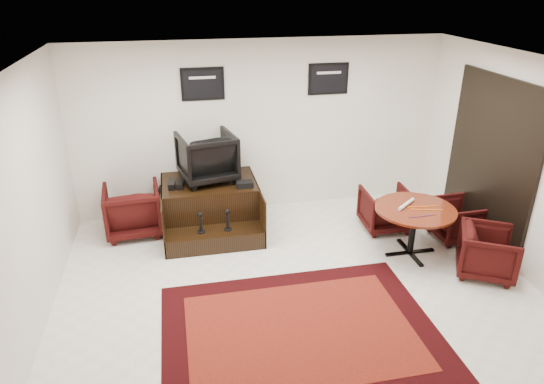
{
  "coord_description": "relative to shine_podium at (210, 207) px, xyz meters",
  "views": [
    {
      "loc": [
        -1.36,
        -4.97,
        3.67
      ],
      "look_at": [
        -0.15,
        0.9,
        0.97
      ],
      "focal_mm": 32.0,
      "sensor_mm": 36.0,
      "label": 1
    }
  ],
  "objects": [
    {
      "name": "meeting_table",
      "position": [
        2.73,
        -1.39,
        0.29
      ],
      "size": [
        1.11,
        1.11,
        0.72
      ],
      "color": "#4C140A",
      "rests_on": "ground"
    },
    {
      "name": "area_rug",
      "position": [
        0.75,
        -2.71,
        -0.34
      ],
      "size": [
        3.07,
        2.3,
        0.01
      ],
      "color": "black",
      "rests_on": "ground"
    },
    {
      "name": "table_chair_corner",
      "position": [
        3.47,
        -2.07,
        0.02
      ],
      "size": [
        0.92,
        0.94,
        0.72
      ],
      "primitive_type": "imported",
      "rotation": [
        0.0,
        0.0,
        1.05
      ],
      "color": "black",
      "rests_on": "ground"
    },
    {
      "name": "table_chair_window",
      "position": [
        3.6,
        -1.09,
        -0.01
      ],
      "size": [
        0.64,
        0.67,
        0.67
      ],
      "primitive_type": "imported",
      "rotation": [
        0.0,
        0.0,
        1.61
      ],
      "color": "black",
      "rests_on": "ground"
    },
    {
      "name": "room_shell",
      "position": [
        1.33,
        -1.78,
        1.44
      ],
      "size": [
        6.02,
        5.02,
        2.81
      ],
      "color": "silver",
      "rests_on": "ground"
    },
    {
      "name": "ground",
      "position": [
        0.93,
        -1.9,
        -0.35
      ],
      "size": [
        6.0,
        6.0,
        0.0
      ],
      "primitive_type": "plane",
      "color": "white",
      "rests_on": "ground"
    },
    {
      "name": "shine_podium",
      "position": [
        0.0,
        0.0,
        0.0
      ],
      "size": [
        1.46,
        1.5,
        0.75
      ],
      "color": "black",
      "rests_on": "ground"
    },
    {
      "name": "umbrella_hooked",
      "position": [
        -0.84,
        0.04,
        0.05
      ],
      "size": [
        0.3,
        0.11,
        0.8
      ],
      "primitive_type": null,
      "color": "black",
      "rests_on": "ground"
    },
    {
      "name": "armchair_side",
      "position": [
        -1.18,
        0.06,
        0.07
      ],
      "size": [
        0.87,
        0.82,
        0.84
      ],
      "primitive_type": "imported",
      "rotation": [
        0.0,
        0.0,
        3.22
      ],
      "color": "black",
      "rests_on": "ground"
    },
    {
      "name": "shoes_pair",
      "position": [
        -0.5,
        -0.05,
        0.45
      ],
      "size": [
        0.23,
        0.27,
        0.1
      ],
      "color": "black",
      "rests_on": "shine_podium"
    },
    {
      "name": "shine_chair",
      "position": [
        -0.0,
        0.15,
        0.82
      ],
      "size": [
        0.94,
        0.9,
        0.83
      ],
      "primitive_type": "imported",
      "rotation": [
        0.0,
        0.0,
        3.34
      ],
      "color": "black",
      "rests_on": "shine_podium"
    },
    {
      "name": "umbrella_black",
      "position": [
        -0.86,
        -0.12,
        0.09
      ],
      "size": [
        0.32,
        0.12,
        0.86
      ],
      "primitive_type": null,
      "color": "black",
      "rests_on": "ground"
    },
    {
      "name": "paper_roll",
      "position": [
        2.63,
        -1.3,
        0.4
      ],
      "size": [
        0.36,
        0.3,
        0.05
      ],
      "primitive_type": "cylinder",
      "rotation": [
        0.0,
        1.57,
        0.67
      ],
      "color": "silver",
      "rests_on": "meeting_table"
    },
    {
      "name": "table_clutter",
      "position": [
        2.81,
        -1.48,
        0.38
      ],
      "size": [
        0.57,
        0.31,
        0.01
      ],
      "color": "orange",
      "rests_on": "meeting_table"
    },
    {
      "name": "table_chair_back",
      "position": [
        2.68,
        -0.59,
        0.01
      ],
      "size": [
        0.73,
        0.68,
        0.72
      ],
      "primitive_type": "imported",
      "rotation": [
        0.0,
        0.0,
        3.1
      ],
      "color": "black",
      "rests_on": "ground"
    },
    {
      "name": "polish_kit",
      "position": [
        0.52,
        -0.24,
        0.45
      ],
      "size": [
        0.25,
        0.17,
        0.09
      ],
      "primitive_type": "cube",
      "rotation": [
        0.0,
        0.0,
        -0.0
      ],
      "color": "black",
      "rests_on": "shine_podium"
    }
  ]
}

